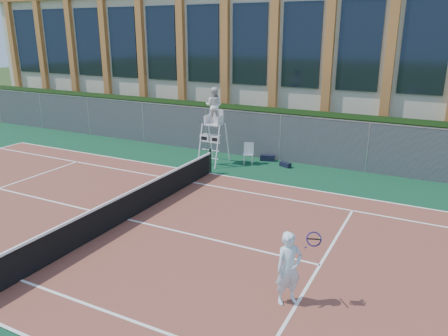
% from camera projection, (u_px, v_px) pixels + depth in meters
% --- Properties ---
extents(ground, '(120.00, 120.00, 0.00)m').
position_uv_depth(ground, '(128.00, 220.00, 14.29)').
color(ground, '#233814').
extents(apron, '(36.00, 20.00, 0.01)m').
position_uv_depth(apron, '(146.00, 210.00, 15.14)').
color(apron, '#0D3B20').
rests_on(apron, ground).
extents(tennis_court, '(23.77, 10.97, 0.02)m').
position_uv_depth(tennis_court, '(128.00, 220.00, 14.29)').
color(tennis_court, brown).
rests_on(tennis_court, apron).
extents(tennis_net, '(0.10, 11.30, 1.10)m').
position_uv_depth(tennis_net, '(127.00, 205.00, 14.13)').
color(tennis_net, black).
rests_on(tennis_net, ground).
extents(fence, '(40.00, 0.06, 2.20)m').
position_uv_depth(fence, '(242.00, 134.00, 21.43)').
color(fence, '#595E60').
rests_on(fence, ground).
extents(hedge, '(40.00, 1.40, 2.20)m').
position_uv_depth(hedge, '(252.00, 129.00, 22.44)').
color(hedge, black).
rests_on(hedge, ground).
extents(building, '(45.00, 10.60, 8.22)m').
position_uv_depth(building, '(302.00, 60.00, 28.27)').
color(building, beige).
rests_on(building, ground).
extents(umpire_chair, '(1.00, 1.54, 3.58)m').
position_uv_depth(umpire_chair, '(214.00, 108.00, 19.74)').
color(umpire_chair, white).
rests_on(umpire_chair, ground).
extents(plastic_chair, '(0.58, 0.58, 0.98)m').
position_uv_depth(plastic_chair, '(249.00, 151.00, 20.25)').
color(plastic_chair, silver).
rests_on(plastic_chair, apron).
extents(sports_bag_near, '(0.72, 0.44, 0.29)m').
position_uv_depth(sports_bag_near, '(267.00, 158.00, 20.80)').
color(sports_bag_near, black).
rests_on(sports_bag_near, apron).
extents(sports_bag_far, '(0.59, 0.41, 0.21)m').
position_uv_depth(sports_bag_far, '(285.00, 165.00, 19.87)').
color(sports_bag_far, black).
rests_on(sports_bag_far, apron).
extents(tennis_player, '(1.01, 0.81, 1.73)m').
position_uv_depth(tennis_player, '(289.00, 268.00, 9.68)').
color(tennis_player, '#CCE9F4').
rests_on(tennis_player, tennis_court).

